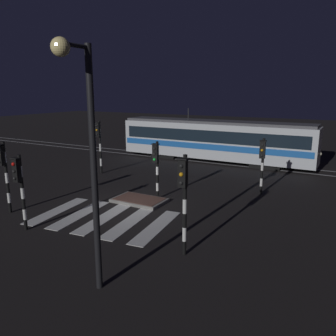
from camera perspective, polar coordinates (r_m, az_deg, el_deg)
The scene contains 13 objects.
ground_plane at distance 16.77m, azimuth -6.89°, elevation -6.50°, with size 120.00×120.00×0.00m, color black.
rail_near at distance 26.71m, azimuth 7.90°, elevation 0.80°, with size 80.00×0.12×0.03m, color #59595E.
rail_far at distance 28.03m, azimuth 8.97°, elevation 1.33°, with size 80.00×0.12×0.03m, color #59595E.
crosswalk_zebra at distance 15.48m, azimuth -10.71°, elevation -8.27°, with size 6.22×4.52×0.02m.
traffic_island at distance 17.41m, azimuth -4.83°, elevation -5.41°, with size 2.64×1.60×0.18m.
traffic_light_median_centre at distance 17.29m, azimuth -1.97°, elevation 1.05°, with size 0.36×0.42×3.03m.
traffic_light_corner_far_left at distance 23.27m, azimuth -11.48°, elevation 4.78°, with size 0.36×0.42×3.59m.
traffic_light_corner_near_right at distance 11.19m, azimuth 2.65°, elevation -3.84°, with size 0.36×0.42×3.51m.
traffic_light_kerb_mid_left at distance 14.52m, azimuth -23.65°, elevation -2.12°, with size 0.36×0.42×3.11m.
traffic_light_corner_far_right at distance 18.83m, azimuth 15.54°, elevation 1.63°, with size 0.36×0.42×3.07m.
traffic_light_corner_near_left at distance 16.93m, azimuth -25.83°, elevation 0.19°, with size 0.36×0.42×3.32m.
street_lamp_near_kerb at distance 8.89m, azimuth -13.67°, elevation 4.49°, with size 0.44×1.21×6.70m.
tram at distance 27.21m, azimuth 7.77°, elevation 4.73°, with size 15.57×2.58×4.15m.
Camera 1 is at (9.39, -12.75, 5.52)m, focal length 36.35 mm.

